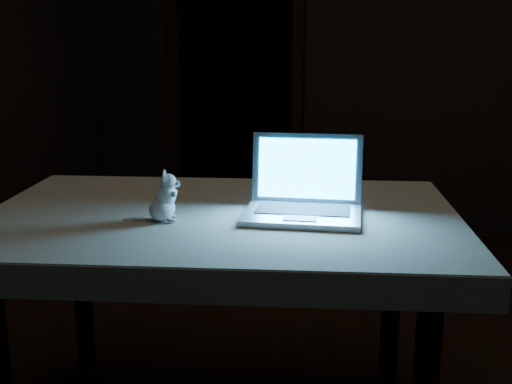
% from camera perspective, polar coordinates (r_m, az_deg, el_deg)
% --- Properties ---
extents(back_wall, '(4.50, 0.04, 2.60)m').
position_cam_1_polar(back_wall, '(4.60, 11.46, 12.72)').
color(back_wall, black).
rests_on(back_wall, ground).
extents(doorway, '(1.06, 0.36, 2.13)m').
position_cam_1_polar(doorway, '(4.87, -1.82, 10.26)').
color(doorway, black).
rests_on(doorway, back_wall).
extents(table, '(1.65, 1.27, 0.79)m').
position_cam_1_polar(table, '(2.27, -3.00, -11.60)').
color(table, black).
rests_on(table, floor).
extents(tablecloth, '(1.62, 1.12, 0.10)m').
position_cam_1_polar(tablecloth, '(2.13, -5.79, -3.21)').
color(tablecloth, beige).
rests_on(tablecloth, table).
extents(laptop, '(0.42, 0.38, 0.25)m').
position_cam_1_polar(laptop, '(2.04, 4.19, 1.08)').
color(laptop, '#B6B7BB').
rests_on(laptop, tablecloth).
extents(plush_mouse, '(0.13, 0.13, 0.16)m').
position_cam_1_polar(plush_mouse, '(2.04, -8.39, -0.37)').
color(plush_mouse, silver).
rests_on(plush_mouse, tablecloth).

